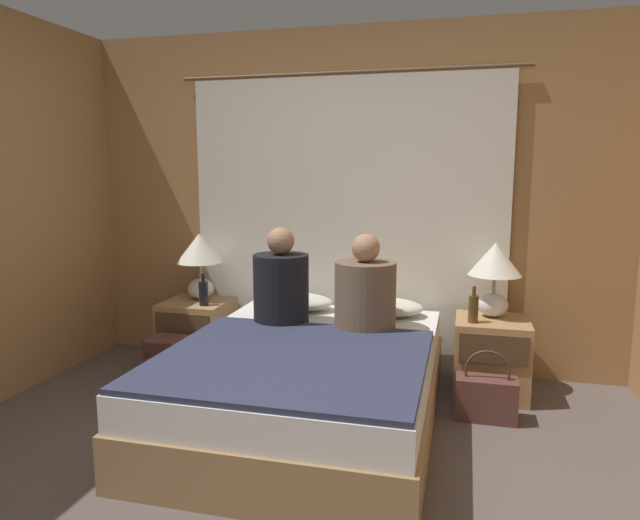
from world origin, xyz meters
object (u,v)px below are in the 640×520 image
beer_bottle_on_right_stand (473,308)px  person_left_in_bed (281,285)px  beer_bottle_on_left_stand (204,293)px  nightstand_left (197,334)px  backpack_on_floor (172,359)px  lamp_left (200,256)px  person_right_in_bed (365,292)px  lamp_right (495,268)px  pillow_right (382,307)px  handbag_on_floor (486,397)px  bed (307,384)px  pillow_left (294,301)px  nightstand_right (491,357)px

beer_bottle_on_right_stand → person_left_in_bed: bearing=-169.6°
beer_bottle_on_left_stand → person_left_in_bed: bearing=-18.6°
nightstand_left → beer_bottle_on_right_stand: 2.03m
person_left_in_bed → backpack_on_floor: person_left_in_bed is taller
lamp_left → person_right_in_bed: 1.40m
lamp_right → person_right_in_bed: 0.90m
person_left_in_bed → person_right_in_bed: bearing=-0.0°
pillow_right → handbag_on_floor: size_ratio=1.35×
beer_bottle_on_right_stand → handbag_on_floor: (0.09, -0.31, -0.47)m
person_left_in_bed → backpack_on_floor: bearing=-174.3°
pillow_right → person_left_in_bed: size_ratio=0.91×
bed → backpack_on_floor: size_ratio=5.79×
pillow_left → person_right_in_bed: (0.59, -0.39, 0.18)m
nightstand_left → pillow_left: bearing=4.6°
bed → pillow_right: bearing=67.6°
lamp_left → handbag_on_floor: lamp_left is taller
pillow_left → pillow_right: bearing=0.0°
pillow_right → handbag_on_floor: 0.94m
person_left_in_bed → lamp_right: bearing=17.0°
lamp_left → nightstand_right: bearing=-2.2°
nightstand_left → nightstand_right: same height
pillow_left → beer_bottle_on_right_stand: size_ratio=2.44×
beer_bottle_on_left_stand → nightstand_left: bearing=137.4°
pillow_left → person_right_in_bed: size_ratio=0.95×
lamp_left → beer_bottle_on_right_stand: lamp_left is taller
pillow_right → handbag_on_floor: (0.70, -0.47, -0.40)m
backpack_on_floor → lamp_right: bearing=13.0°
nightstand_right → person_left_in_bed: (-1.35, -0.33, 0.48)m
beer_bottle_on_right_stand → backpack_on_floor: beer_bottle_on_right_stand is taller
lamp_right → pillow_left: 1.42m
beer_bottle_on_left_stand → backpack_on_floor: beer_bottle_on_left_stand is taller
lamp_right → handbag_on_floor: 0.86m
pillow_right → person_right_in_bed: bearing=-97.4°
nightstand_left → bed: bearing=-34.1°
bed → beer_bottle_on_left_stand: size_ratio=8.47×
bed → person_left_in_bed: person_left_in_bed is taller
nightstand_right → person_right_in_bed: person_right_in_bed is taller
backpack_on_floor → pillow_right: bearing=18.7°
person_right_in_bed → beer_bottle_on_left_stand: bearing=169.6°
nightstand_right → handbag_on_floor: nightstand_right is taller
beer_bottle_on_right_stand → backpack_on_floor: bearing=-171.4°
bed → person_left_in_bed: size_ratio=3.12×
bed → handbag_on_floor: bed is taller
pillow_right → pillow_left: bearing=180.0°
nightstand_left → person_left_in_bed: bearing=-22.9°
lamp_right → beer_bottle_on_right_stand: 0.33m
nightstand_right → pillow_left: bearing=177.5°
pillow_left → backpack_on_floor: (-0.73, -0.46, -0.34)m
pillow_right → backpack_on_floor: bearing=-161.3°
beer_bottle_on_left_stand → handbag_on_floor: bearing=-8.9°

